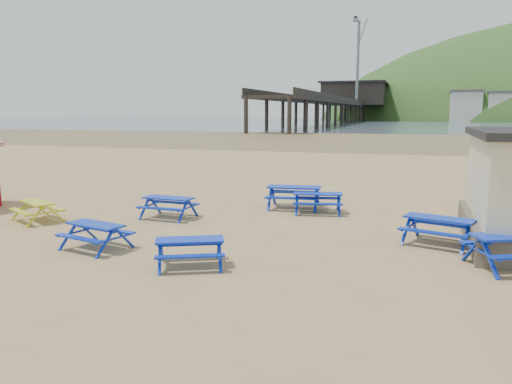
% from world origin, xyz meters
% --- Properties ---
extents(ground, '(400.00, 400.00, 0.00)m').
position_xyz_m(ground, '(0.00, 0.00, 0.00)').
color(ground, tan).
rests_on(ground, ground).
extents(wet_sand, '(400.00, 400.00, 0.00)m').
position_xyz_m(wet_sand, '(0.00, 55.00, 0.00)').
color(wet_sand, brown).
rests_on(wet_sand, ground).
extents(sea, '(400.00, 400.00, 0.00)m').
position_xyz_m(sea, '(0.00, 170.00, 0.01)').
color(sea, '#465764').
rests_on(sea, ground).
extents(picnic_table_blue_a, '(1.79, 1.47, 0.72)m').
position_xyz_m(picnic_table_blue_a, '(-2.66, 1.15, 0.36)').
color(picnic_table_blue_a, '#000BAE').
rests_on(picnic_table_blue_a, ground).
extents(picnic_table_blue_b, '(2.15, 1.80, 0.83)m').
position_xyz_m(picnic_table_blue_b, '(1.05, 4.17, 0.42)').
color(picnic_table_blue_b, '#000BAE').
rests_on(picnic_table_blue_b, ground).
extents(picnic_table_blue_c, '(1.97, 1.71, 0.73)m').
position_xyz_m(picnic_table_blue_c, '(2.07, 3.58, 0.36)').
color(picnic_table_blue_c, '#000BAE').
rests_on(picnic_table_blue_c, ground).
extents(picnic_table_blue_d, '(1.91, 1.67, 0.69)m').
position_xyz_m(picnic_table_blue_d, '(-2.66, -2.98, 0.35)').
color(picnic_table_blue_d, '#000BAE').
rests_on(picnic_table_blue_d, ground).
extents(picnic_table_blue_e, '(1.98, 1.83, 0.67)m').
position_xyz_m(picnic_table_blue_e, '(0.38, -3.59, 0.33)').
color(picnic_table_blue_e, '#000BAE').
rests_on(picnic_table_blue_e, ground).
extents(picnic_table_yellow, '(2.02, 1.90, 0.67)m').
position_xyz_m(picnic_table_yellow, '(-6.59, -0.67, 0.34)').
color(picnic_table_yellow, '#AFCD12').
rests_on(picnic_table_yellow, ground).
extents(pier, '(24.00, 220.00, 39.29)m').
position_xyz_m(pier, '(-17.99, 178.23, 5.46)').
color(pier, black).
rests_on(pier, ground).
extents(picnic_table_blue_g, '(2.17, 1.94, 0.76)m').
position_xyz_m(picnic_table_blue_g, '(6.06, 0.28, 0.38)').
color(picnic_table_blue_g, '#000BAE').
rests_on(picnic_table_blue_g, ground).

